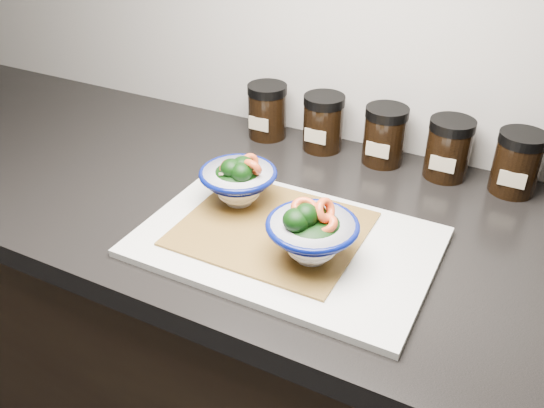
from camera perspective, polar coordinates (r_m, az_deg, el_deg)
The scene contains 10 objects.
countertop at distance 0.95m, azimuth 9.44°, elevation -3.72°, with size 3.50×0.60×0.04m, color black.
cutting_board at distance 0.90m, azimuth 1.41°, elevation -3.77°, with size 0.45×0.30×0.01m, color silver.
bamboo_mat at distance 0.91m, azimuth 0.00°, elevation -2.44°, with size 0.28×0.24×0.00m, color olive.
bowl_left at distance 0.95m, azimuth -3.32°, elevation 2.35°, with size 0.13×0.13×0.10m.
bowl_right at distance 0.82m, azimuth 3.94°, elevation -2.87°, with size 0.14×0.14×0.11m.
spice_jar_a at distance 1.21m, azimuth -0.47°, elevation 9.21°, with size 0.08×0.08×0.11m.
spice_jar_b at distance 1.16m, azimuth 5.10°, elevation 8.04°, with size 0.08×0.08×0.11m.
spice_jar_c at distance 1.13m, azimuth 11.10°, elevation 6.70°, with size 0.08×0.08×0.11m.
spice_jar_d at distance 1.10m, azimuth 17.09°, elevation 5.27°, with size 0.08×0.08×0.11m.
spice_jar_e at distance 1.10m, azimuth 23.12°, elevation 3.77°, with size 0.08×0.08×0.11m.
Camera 1 is at (0.21, 0.71, 1.44)m, focal length 38.00 mm.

